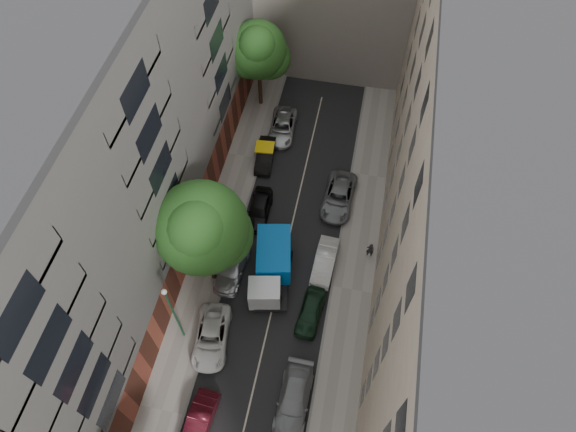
% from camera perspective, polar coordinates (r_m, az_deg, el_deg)
% --- Properties ---
extents(ground, '(120.00, 120.00, 0.00)m').
position_cam_1_polar(ground, '(39.10, -0.93, -6.81)').
color(ground, '#4C4C49').
rests_on(ground, ground).
extents(road_surface, '(8.00, 44.00, 0.02)m').
position_cam_1_polar(road_surface, '(39.09, -0.93, -6.80)').
color(road_surface, black).
rests_on(road_surface, ground).
extents(sidewalk_left, '(3.00, 44.00, 0.15)m').
position_cam_1_polar(sidewalk_left, '(39.99, -8.70, -5.29)').
color(sidewalk_left, gray).
rests_on(sidewalk_left, ground).
extents(sidewalk_right, '(3.00, 44.00, 0.15)m').
position_cam_1_polar(sidewalk_right, '(38.83, 7.11, -8.14)').
color(sidewalk_right, gray).
rests_on(sidewalk_right, ground).
extents(building_left, '(8.00, 44.00, 20.00)m').
position_cam_1_polar(building_left, '(33.81, -19.80, 4.63)').
color(building_left, '#53504D').
rests_on(building_left, ground).
extents(building_right, '(8.00, 44.00, 20.00)m').
position_cam_1_polar(building_right, '(31.01, 19.11, -1.65)').
color(building_right, '#BAA791').
rests_on(building_right, ground).
extents(tarp_truck, '(3.48, 6.45, 2.80)m').
position_cam_1_polar(tarp_truck, '(37.79, -1.86, -5.60)').
color(tarp_truck, black).
rests_on(tarp_truck, ground).
extents(car_left_1, '(1.74, 4.25, 1.37)m').
position_cam_1_polar(car_left_1, '(35.34, -9.88, -21.73)').
color(car_left_1, '#4E0F1A').
rests_on(car_left_1, ground).
extents(car_left_2, '(2.92, 5.22, 1.38)m').
position_cam_1_polar(car_left_2, '(36.84, -8.51, -13.16)').
color(car_left_2, silver).
rests_on(car_left_2, ground).
extents(car_left_3, '(2.16, 4.82, 1.37)m').
position_cam_1_polar(car_left_3, '(38.95, -6.22, -5.63)').
color(car_left_3, '#B4B3B8').
rests_on(car_left_3, ground).
extents(car_left_4, '(1.89, 4.35, 1.46)m').
position_cam_1_polar(car_left_4, '(41.48, -3.22, 0.78)').
color(car_left_4, black).
rests_on(car_left_4, ground).
extents(car_left_5, '(1.75, 4.19, 1.35)m').
position_cam_1_polar(car_left_5, '(45.00, -2.55, 6.76)').
color(car_left_5, black).
rests_on(car_left_5, ground).
extents(car_left_6, '(2.50, 5.00, 1.36)m').
position_cam_1_polar(car_left_6, '(47.21, -0.60, 9.89)').
color(car_left_6, '#B6B7BB').
rests_on(car_left_6, ground).
extents(car_right_1, '(2.10, 5.04, 1.45)m').
position_cam_1_polar(car_right_1, '(35.17, 0.64, -19.71)').
color(car_right_1, gray).
rests_on(car_right_1, ground).
extents(car_right_2, '(1.94, 4.08, 1.35)m').
position_cam_1_polar(car_right_2, '(37.20, 2.50, -10.60)').
color(car_right_2, black).
rests_on(car_right_2, ground).
extents(car_right_3, '(1.70, 4.36, 1.41)m').
position_cam_1_polar(car_right_3, '(39.00, 4.10, -5.08)').
color(car_right_3, silver).
rests_on(car_right_3, ground).
extents(car_right_4, '(2.67, 5.32, 1.45)m').
position_cam_1_polar(car_right_4, '(42.33, 5.64, 2.14)').
color(car_right_4, slate).
rests_on(car_right_4, ground).
extents(tree_mid, '(6.41, 6.29, 10.15)m').
position_cam_1_polar(tree_mid, '(33.52, -9.46, -1.64)').
color(tree_mid, '#382619').
rests_on(tree_mid, sidewalk_left).
extents(tree_far, '(5.31, 5.03, 8.85)m').
position_cam_1_polar(tree_far, '(46.23, -3.27, 17.69)').
color(tree_far, '#382619').
rests_on(tree_far, sidewalk_left).
extents(lamp_post, '(0.36, 0.36, 7.17)m').
position_cam_1_polar(lamp_post, '(33.86, -12.72, -10.14)').
color(lamp_post, '#1A5E3A').
rests_on(lamp_post, sidewalk_left).
extents(pedestrian, '(0.60, 0.41, 1.59)m').
position_cam_1_polar(pedestrian, '(39.63, 9.12, -3.74)').
color(pedestrian, black).
rests_on(pedestrian, sidewalk_right).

